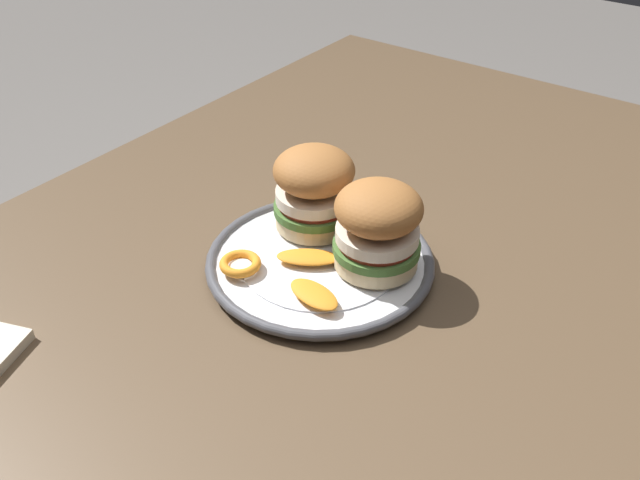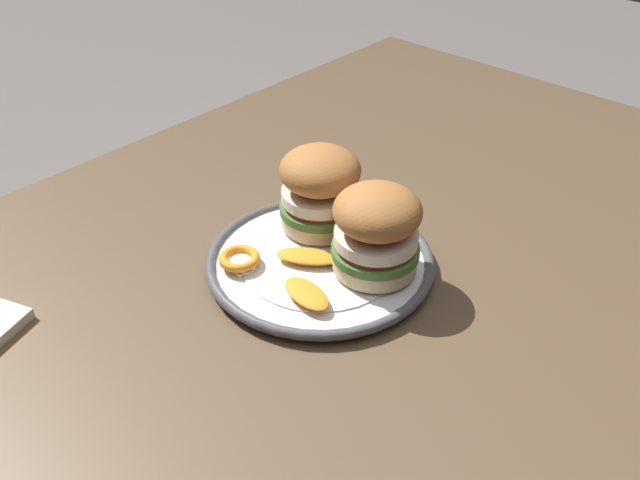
# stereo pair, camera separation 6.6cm
# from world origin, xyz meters

# --- Properties ---
(dining_table) EXTENTS (1.40, 0.96, 0.77)m
(dining_table) POSITION_xyz_m (0.00, 0.00, 0.67)
(dining_table) COLOR brown
(dining_table) RESTS_ON ground
(dinner_plate) EXTENTS (0.26, 0.26, 0.02)m
(dinner_plate) POSITION_xyz_m (-0.02, -0.06, 0.78)
(dinner_plate) COLOR white
(dinner_plate) RESTS_ON dining_table
(sandwich_half_left) EXTENTS (0.11, 0.11, 0.10)m
(sandwich_half_left) POSITION_xyz_m (-0.07, -0.10, 0.84)
(sandwich_half_left) COLOR beige
(sandwich_half_left) RESTS_ON dinner_plate
(sandwich_half_right) EXTENTS (0.11, 0.11, 0.10)m
(sandwich_half_right) POSITION_xyz_m (-0.05, 0.00, 0.84)
(sandwich_half_right) COLOR beige
(sandwich_half_right) RESTS_ON dinner_plate
(orange_peel_curled) EXTENTS (0.06, 0.06, 0.01)m
(orange_peel_curled) POSITION_xyz_m (0.05, -0.12, 0.79)
(orange_peel_curled) COLOR orange
(orange_peel_curled) RESTS_ON dinner_plate
(orange_peel_strip_long) EXTENTS (0.06, 0.08, 0.01)m
(orange_peel_strip_long) POSITION_xyz_m (-0.01, -0.06, 0.79)
(orange_peel_strip_long) COLOR orange
(orange_peel_strip_long) RESTS_ON dinner_plate
(orange_peel_strip_short) EXTENTS (0.04, 0.07, 0.01)m
(orange_peel_strip_short) POSITION_xyz_m (0.04, -0.02, 0.79)
(orange_peel_strip_short) COLOR orange
(orange_peel_strip_short) RESTS_ON dinner_plate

